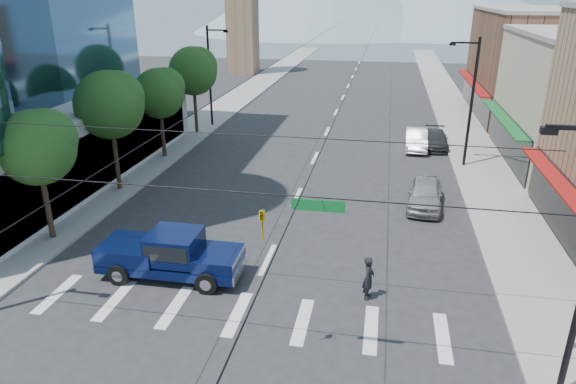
# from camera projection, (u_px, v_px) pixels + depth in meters

# --- Properties ---
(ground) EXTENTS (160.00, 160.00, 0.00)m
(ground) POSITION_uv_depth(u_px,v_px,m) (231.00, 338.00, 18.71)
(ground) COLOR #28282B
(ground) RESTS_ON ground
(sidewalk_left) EXTENTS (4.00, 120.00, 0.15)m
(sidewalk_left) POSITION_uv_depth(u_px,v_px,m) (231.00, 103.00, 57.33)
(sidewalk_left) COLOR gray
(sidewalk_left) RESTS_ON ground
(sidewalk_right) EXTENTS (4.00, 120.00, 0.15)m
(sidewalk_right) POSITION_uv_depth(u_px,v_px,m) (453.00, 112.00, 53.16)
(sidewalk_right) COLOR gray
(sidewalk_right) RESTS_ON ground
(shop_far) EXTENTS (12.00, 18.00, 10.00)m
(shop_far) POSITION_uv_depth(u_px,v_px,m) (545.00, 66.00, 49.97)
(shop_far) COLOR brown
(shop_far) RESTS_ON ground
(mountain_right) EXTENTS (90.00, 90.00, 18.00)m
(mountain_right) POSITION_uv_depth(u_px,v_px,m) (442.00, 0.00, 158.18)
(mountain_right) COLOR gray
(mountain_right) RESTS_ON ground
(tree_near) EXTENTS (3.65, 3.64, 6.71)m
(tree_near) POSITION_uv_depth(u_px,v_px,m) (40.00, 145.00, 24.38)
(tree_near) COLOR black
(tree_near) RESTS_ON ground
(tree_midnear) EXTENTS (4.09, 4.09, 7.52)m
(tree_midnear) POSITION_uv_depth(u_px,v_px,m) (112.00, 103.00, 30.55)
(tree_midnear) COLOR black
(tree_midnear) RESTS_ON ground
(tree_midfar) EXTENTS (3.65, 3.64, 6.71)m
(tree_midfar) POSITION_uv_depth(u_px,v_px,m) (161.00, 92.00, 37.17)
(tree_midfar) COLOR black
(tree_midfar) RESTS_ON ground
(tree_far) EXTENTS (4.09, 4.09, 7.52)m
(tree_far) POSITION_uv_depth(u_px,v_px,m) (195.00, 70.00, 43.35)
(tree_far) COLOR black
(tree_far) RESTS_ON ground
(signal_rig) EXTENTS (21.80, 0.20, 9.00)m
(signal_rig) POSITION_uv_depth(u_px,v_px,m) (222.00, 237.00, 16.06)
(signal_rig) COLOR black
(signal_rig) RESTS_ON ground
(lamp_pole_nw) EXTENTS (2.00, 0.25, 9.00)m
(lamp_pole_nw) POSITION_uv_depth(u_px,v_px,m) (211.00, 72.00, 46.17)
(lamp_pole_nw) COLOR black
(lamp_pole_nw) RESTS_ON ground
(lamp_pole_ne) EXTENTS (2.00, 0.25, 9.00)m
(lamp_pole_ne) POSITION_uv_depth(u_px,v_px,m) (470.00, 98.00, 35.16)
(lamp_pole_ne) COLOR black
(lamp_pole_ne) RESTS_ON ground
(pickup_truck) EXTENTS (6.34, 2.51, 2.14)m
(pickup_truck) POSITION_uv_depth(u_px,v_px,m) (170.00, 254.00, 22.42)
(pickup_truck) COLOR #071139
(pickup_truck) RESTS_ON ground
(pedestrian) EXTENTS (0.55, 0.75, 1.88)m
(pedestrian) POSITION_uv_depth(u_px,v_px,m) (369.00, 278.00, 20.85)
(pedestrian) COLOR black
(pedestrian) RESTS_ON ground
(parked_car_near) EXTENTS (2.38, 4.96, 1.63)m
(parked_car_near) POSITION_uv_depth(u_px,v_px,m) (425.00, 194.00, 29.82)
(parked_car_near) COLOR #A0A0A4
(parked_car_near) RESTS_ON ground
(parked_car_mid) EXTENTS (1.75, 4.78, 1.56)m
(parked_car_mid) POSITION_uv_depth(u_px,v_px,m) (416.00, 139.00, 40.83)
(parked_car_mid) COLOR white
(parked_car_mid) RESTS_ON ground
(parked_car_far) EXTENTS (1.99, 4.69, 1.35)m
(parked_car_far) POSITION_uv_depth(u_px,v_px,m) (436.00, 139.00, 41.19)
(parked_car_far) COLOR #333235
(parked_car_far) RESTS_ON ground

